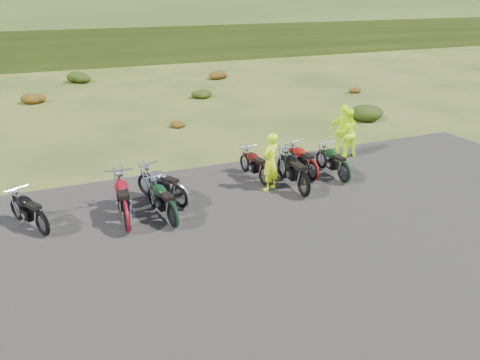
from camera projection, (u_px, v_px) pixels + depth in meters
name	position (u px, v px, depth m)	size (l,w,h in m)	color
ground	(279.00, 210.00, 13.04)	(300.00, 300.00, 0.00)	#2F3F15
gravel_pad	(317.00, 243.00, 11.33)	(20.00, 12.00, 0.04)	black
hill_slope	(87.00, 40.00, 55.69)	(300.00, 46.00, 3.00)	#303D14
hill_plateau	(59.00, 15.00, 106.87)	(300.00, 90.00, 9.17)	#303D14
shrub_2	(33.00, 97.00, 24.84)	(1.30, 1.30, 0.77)	#5D2A0B
shrub_3	(80.00, 76.00, 30.36)	(1.56, 1.56, 0.92)	#21350D
shrub_4	(176.00, 123.00, 20.66)	(0.77, 0.77, 0.45)	#5D2A0B
shrub_5	(201.00, 93.00, 26.18)	(1.03, 1.03, 0.61)	#21350D
shrub_6	(217.00, 73.00, 31.71)	(1.30, 1.30, 0.77)	#5D2A0B
shrub_7	(368.00, 110.00, 21.88)	(1.56, 1.56, 0.92)	#21350D
shrub_8	(353.00, 89.00, 27.53)	(0.77, 0.77, 0.45)	#5D2A0B
motorcycle_0	(45.00, 236.00, 11.65)	(1.93, 0.64, 1.01)	black
motorcycle_1	(128.00, 233.00, 11.82)	(2.35, 0.78, 1.23)	maroon
motorcycle_2	(174.00, 228.00, 12.04)	(2.02, 0.67, 1.06)	black
motorcycle_3	(181.00, 209.00, 13.08)	(2.09, 0.70, 1.09)	#97989C
motorcycle_4	(264.00, 186.00, 14.60)	(1.92, 0.64, 1.01)	#450D0B
motorcycle_5	(303.00, 197.00, 13.81)	(2.24, 0.75, 1.18)	black
motorcycle_6	(312.00, 181.00, 14.96)	(1.98, 0.66, 1.04)	#97110B
motorcycle_7	(343.00, 184.00, 14.79)	(1.98, 0.66, 1.04)	black
person_middle	(270.00, 163.00, 13.98)	(0.65, 0.43, 1.78)	#CFFF0D
person_right_a	(346.00, 134.00, 16.81)	(0.86, 0.67, 1.77)	#CFFF0D
person_right_b	(343.00, 132.00, 16.82)	(1.11, 0.46, 1.89)	#CFFF0D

